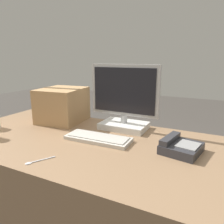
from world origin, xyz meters
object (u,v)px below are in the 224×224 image
object	(u,v)px
keyboard	(98,138)
desk_phone	(180,147)
cardboard_box	(63,105)
spoon	(35,161)
monitor	(124,103)

from	to	relation	value
keyboard	desk_phone	world-z (taller)	desk_phone
keyboard	cardboard_box	xyz separation A→B (m)	(-0.45, 0.23, 0.12)
spoon	cardboard_box	world-z (taller)	cardboard_box
monitor	cardboard_box	world-z (taller)	monitor
spoon	cardboard_box	size ratio (longest dim) A/B	0.37
keyboard	cardboard_box	world-z (taller)	cardboard_box
keyboard	desk_phone	bearing A→B (deg)	4.22
keyboard	cardboard_box	distance (m)	0.52
monitor	spoon	xyz separation A→B (m)	(-0.18, -0.66, -0.18)
monitor	desk_phone	xyz separation A→B (m)	(0.43, -0.23, -0.16)
monitor	desk_phone	bearing A→B (deg)	-28.11
monitor	cardboard_box	bearing A→B (deg)	-175.31
monitor	cardboard_box	distance (m)	0.51
cardboard_box	monitor	bearing A→B (deg)	4.69
cardboard_box	spoon	bearing A→B (deg)	-62.43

